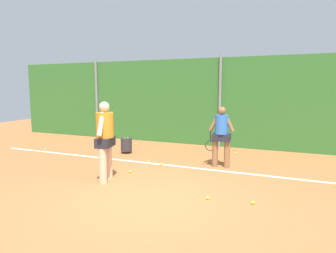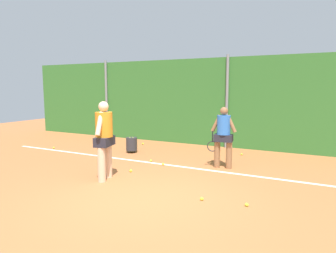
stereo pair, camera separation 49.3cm
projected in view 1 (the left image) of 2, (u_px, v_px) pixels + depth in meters
The scene contains 17 objects.
ground_plane at pixel (181, 175), 7.31m from camera, with size 28.00×28.00×0.00m, color #B76638.
hedge_fence_backdrop at pixel (221, 103), 10.81m from camera, with size 18.20×0.25×3.16m, color #33702D.
fence_post_left at pixel (97, 99), 12.68m from camera, with size 0.10×0.10×3.24m, color gray.
fence_post_center at pixel (220, 102), 10.64m from camera, with size 0.10×0.10×3.24m, color gray.
court_baseline_paint at pixel (191, 168), 8.01m from camera, with size 13.30×0.10×0.01m, color white.
player_foreground_near at pixel (105, 137), 6.78m from camera, with size 0.42×0.80×1.81m.
player_midcourt at pixel (221, 134), 7.99m from camera, with size 0.76×0.35×1.62m.
ball_hopper at pixel (126, 144), 9.76m from camera, with size 0.36×0.36×0.51m.
tennis_ball_0 at pixel (253, 203), 5.50m from camera, with size 0.07×0.07×0.07m, color #CCDB33.
tennis_ball_1 at pixel (208, 198), 5.74m from camera, with size 0.07×0.07×0.07m, color #CCDB33.
tennis_ball_2 at pixel (148, 161), 8.61m from camera, with size 0.07×0.07×0.07m, color #CCDB33.
tennis_ball_3 at pixel (136, 144), 11.20m from camera, with size 0.07×0.07×0.07m, color #CCDB33.
tennis_ball_4 at pixel (45, 149), 10.22m from camera, with size 0.07×0.07×0.07m, color #CCDB33.
tennis_ball_5 at pixel (123, 145), 11.05m from camera, with size 0.07×0.07×0.07m, color #CCDB33.
tennis_ball_6 at pixel (130, 172), 7.54m from camera, with size 0.07×0.07×0.07m, color #CCDB33.
tennis_ball_7 at pixel (236, 153), 9.64m from camera, with size 0.07×0.07×0.07m, color #CCDB33.
tennis_ball_8 at pixel (161, 164), 8.26m from camera, with size 0.07×0.07×0.07m, color #CCDB33.
Camera 1 is at (2.50, -4.96, 2.12)m, focal length 32.30 mm.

